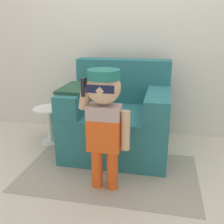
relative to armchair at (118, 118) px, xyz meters
The scene contains 6 objects.
ground_plane 0.34m from the armchair, 64.73° to the right, with size 10.00×10.00×0.00m, color beige.
wall_back 1.10m from the armchair, 87.99° to the left, with size 10.00×0.05×2.60m.
armchair is the anchor object (origin of this frame).
person_child 0.77m from the armchair, 88.22° to the right, with size 0.39×0.29×0.95m.
side_table 0.77m from the armchair, behind, with size 0.34×0.34×0.40m.
rug 0.59m from the armchair, 88.68° to the right, with size 1.52×0.91×0.01m.
Camera 1 is at (0.42, -2.45, 1.23)m, focal length 42.00 mm.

